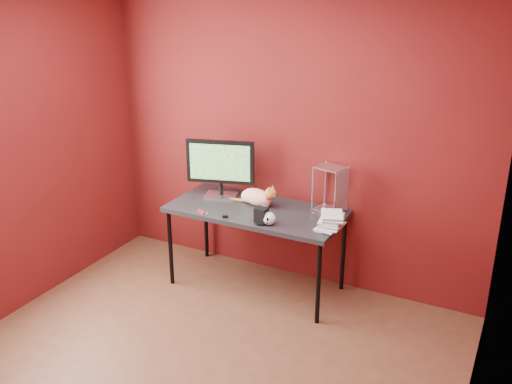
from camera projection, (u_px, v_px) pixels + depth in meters
The scene contains 11 objects.
room at pixel (175, 183), 3.41m from camera, with size 3.52×3.52×2.61m.
desk at pixel (256, 214), 4.88m from camera, with size 1.50×0.70×0.75m.
monitor at pixel (220, 166), 5.03m from camera, with size 0.59×0.27×0.52m.
cat at pixel (257, 197), 4.92m from camera, with size 0.45×0.23×0.21m.
skull_mug at pixel (269, 219), 4.53m from camera, with size 0.11×0.11×0.10m.
speaker at pixel (261, 216), 4.55m from camera, with size 0.12×0.12×0.13m.
book_stack at pixel (325, 146), 4.29m from camera, with size 0.23×0.27×1.33m.
wire_rack at pixel (330, 189), 4.76m from camera, with size 0.27×0.24×0.39m.
pocket_knife at pixel (202, 212), 4.78m from camera, with size 0.09×0.02×0.02m, color #A90D27.
black_gadget at pixel (225, 216), 4.68m from camera, with size 0.04×0.03×0.02m, color black.
washer at pixel (206, 214), 4.76m from camera, with size 0.04×0.04×0.00m, color #BABABF.
Camera 1 is at (1.89, -2.64, 2.60)m, focal length 40.00 mm.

